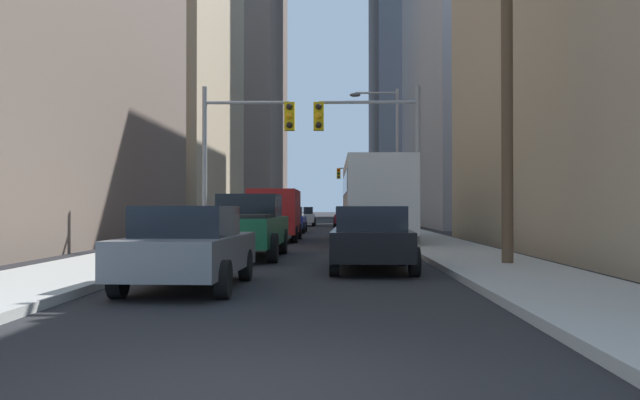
% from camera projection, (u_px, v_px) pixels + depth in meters
% --- Properties ---
extents(ground_plane, '(400.00, 400.00, 0.00)m').
position_uv_depth(ground_plane, '(225.00, 397.00, 5.18)').
color(ground_plane, black).
extents(sidewalk_left, '(2.83, 160.00, 0.15)m').
position_uv_depth(sidewalk_left, '(267.00, 224.00, 55.27)').
color(sidewalk_left, '#9E9E99').
rests_on(sidewalk_left, ground).
extents(sidewalk_right, '(2.83, 160.00, 0.15)m').
position_uv_depth(sidewalk_right, '(381.00, 224.00, 55.07)').
color(sidewalk_right, '#9E9E99').
rests_on(sidewalk_right, ground).
extents(city_bus, '(2.67, 11.51, 3.40)m').
position_uv_depth(city_bus, '(374.00, 197.00, 28.46)').
color(city_bus, silver).
rests_on(city_bus, ground).
extents(pickup_truck_green, '(2.20, 5.46, 1.90)m').
position_uv_depth(pickup_truck_green, '(246.00, 226.00, 19.53)').
color(pickup_truck_green, '#195938').
rests_on(pickup_truck_green, ground).
extents(cargo_van_red, '(2.16, 5.23, 2.26)m').
position_uv_depth(cargo_van_red, '(275.00, 212.00, 29.22)').
color(cargo_van_red, maroon).
rests_on(cargo_van_red, ground).
extents(sedan_grey, '(1.95, 4.26, 1.52)m').
position_uv_depth(sedan_grey, '(188.00, 247.00, 12.04)').
color(sedan_grey, slate).
rests_on(sedan_grey, ground).
extents(sedan_black, '(1.95, 4.26, 1.52)m').
position_uv_depth(sedan_black, '(371.00, 238.00, 15.52)').
color(sedan_black, black).
rests_on(sedan_black, ground).
extents(sedan_blue, '(1.95, 4.22, 1.52)m').
position_uv_depth(sedan_blue, '(289.00, 220.00, 38.60)').
color(sedan_blue, navy).
rests_on(sedan_blue, ground).
extents(sedan_maroon, '(1.95, 4.20, 1.52)m').
position_uv_depth(sedan_maroon, '(346.00, 217.00, 49.72)').
color(sedan_maroon, maroon).
rests_on(sedan_maroon, ground).
extents(sedan_silver, '(1.95, 4.22, 1.52)m').
position_uv_depth(sedan_silver, '(303.00, 216.00, 52.53)').
color(sedan_silver, '#B7BABF').
rests_on(sedan_silver, ground).
extents(traffic_signal_near_left, '(3.46, 0.44, 6.00)m').
position_uv_depth(traffic_signal_near_left, '(243.00, 139.00, 24.48)').
color(traffic_signal_near_left, gray).
rests_on(traffic_signal_near_left, ground).
extents(traffic_signal_near_right, '(3.96, 0.44, 6.00)m').
position_uv_depth(traffic_signal_near_right, '(372.00, 138.00, 24.38)').
color(traffic_signal_near_right, gray).
rests_on(traffic_signal_near_right, ground).
extents(traffic_signal_far_right, '(2.93, 0.44, 6.00)m').
position_uv_depth(traffic_signal_far_right, '(353.00, 182.00, 65.74)').
color(traffic_signal_far_right, gray).
rests_on(traffic_signal_far_right, ground).
extents(utility_pole_right, '(2.20, 0.28, 10.35)m').
position_uv_depth(utility_pole_right, '(507.00, 45.00, 15.99)').
color(utility_pole_right, brown).
rests_on(utility_pole_right, ground).
extents(street_lamp_right, '(2.50, 0.32, 7.50)m').
position_uv_depth(street_lamp_right, '(389.00, 147.00, 33.29)').
color(street_lamp_right, gray).
rests_on(street_lamp_right, ground).
extents(building_left_mid_office, '(18.41, 21.18, 23.81)m').
position_uv_depth(building_left_mid_office, '(108.00, 75.00, 51.51)').
color(building_left_mid_office, tan).
rests_on(building_left_mid_office, ground).
extents(building_right_mid_block, '(19.06, 24.40, 25.20)m').
position_uv_depth(building_right_mid_block, '(536.00, 70.00, 53.23)').
color(building_right_mid_block, '#93939E').
rests_on(building_right_mid_block, ground).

